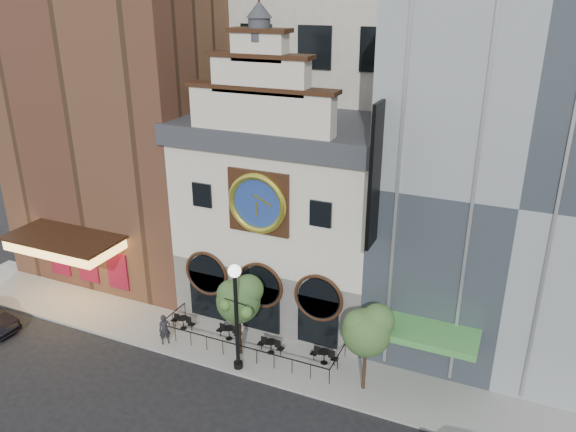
{
  "coord_description": "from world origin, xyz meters",
  "views": [
    {
      "loc": [
        12.99,
        -21.53,
        19.21
      ],
      "look_at": [
        0.83,
        6.0,
        7.12
      ],
      "focal_mm": 35.0,
      "sensor_mm": 36.0,
      "label": 1
    }
  ],
  "objects_px": {
    "pedestrian": "(165,330)",
    "tree_right": "(368,329)",
    "lamppost": "(236,306)",
    "bistro_3": "(324,356)",
    "bistro_0": "(183,322)",
    "bistro_2": "(271,346)",
    "bistro_1": "(229,332)",
    "tree_left": "(239,298)"
  },
  "relations": [
    {
      "from": "bistro_0",
      "to": "bistro_1",
      "type": "bearing_deg",
      "value": 3.19
    },
    {
      "from": "bistro_2",
      "to": "bistro_3",
      "type": "xyz_separation_m",
      "value": [
        3.09,
        0.33,
        0.0
      ]
    },
    {
      "from": "pedestrian",
      "to": "tree_right",
      "type": "height_order",
      "value": "tree_right"
    },
    {
      "from": "bistro_1",
      "to": "bistro_0",
      "type": "bearing_deg",
      "value": -176.81
    },
    {
      "from": "bistro_3",
      "to": "pedestrian",
      "type": "xyz_separation_m",
      "value": [
        -9.1,
        -1.95,
        0.46
      ]
    },
    {
      "from": "bistro_3",
      "to": "bistro_0",
      "type": "bearing_deg",
      "value": -178.36
    },
    {
      "from": "pedestrian",
      "to": "tree_right",
      "type": "bearing_deg",
      "value": -41.58
    },
    {
      "from": "bistro_1",
      "to": "tree_right",
      "type": "xyz_separation_m",
      "value": [
        8.55,
        -1.02,
        3.1
      ]
    },
    {
      "from": "bistro_0",
      "to": "bistro_2",
      "type": "xyz_separation_m",
      "value": [
        5.92,
        -0.07,
        0.0
      ]
    },
    {
      "from": "bistro_0",
      "to": "bistro_1",
      "type": "xyz_separation_m",
      "value": [
        3.08,
        0.17,
        0.0
      ]
    },
    {
      "from": "pedestrian",
      "to": "tree_right",
      "type": "distance_m",
      "value": 12.04
    },
    {
      "from": "tree_right",
      "to": "pedestrian",
      "type": "bearing_deg",
      "value": -175.89
    },
    {
      "from": "bistro_0",
      "to": "pedestrian",
      "type": "height_order",
      "value": "pedestrian"
    },
    {
      "from": "bistro_2",
      "to": "tree_right",
      "type": "height_order",
      "value": "tree_right"
    },
    {
      "from": "lamppost",
      "to": "tree_right",
      "type": "relative_size",
      "value": 1.28
    },
    {
      "from": "bistro_0",
      "to": "bistro_3",
      "type": "distance_m",
      "value": 9.01
    },
    {
      "from": "bistro_1",
      "to": "bistro_2",
      "type": "xyz_separation_m",
      "value": [
        2.84,
        -0.24,
        0.0
      ]
    },
    {
      "from": "pedestrian",
      "to": "lamppost",
      "type": "bearing_deg",
      "value": -49.15
    },
    {
      "from": "bistro_3",
      "to": "tree_right",
      "type": "bearing_deg",
      "value": -22.81
    },
    {
      "from": "bistro_2",
      "to": "tree_left",
      "type": "distance_m",
      "value": 3.54
    },
    {
      "from": "bistro_2",
      "to": "bistro_0",
      "type": "bearing_deg",
      "value": 179.34
    },
    {
      "from": "pedestrian",
      "to": "bistro_1",
      "type": "bearing_deg",
      "value": -15.3
    },
    {
      "from": "bistro_3",
      "to": "tree_left",
      "type": "height_order",
      "value": "tree_left"
    },
    {
      "from": "tree_right",
      "to": "tree_left",
      "type": "bearing_deg",
      "value": 179.13
    },
    {
      "from": "tree_right",
      "to": "lamppost",
      "type": "bearing_deg",
      "value": -170.43
    },
    {
      "from": "tree_right",
      "to": "bistro_0",
      "type": "bearing_deg",
      "value": 175.84
    },
    {
      "from": "bistro_1",
      "to": "bistro_3",
      "type": "relative_size",
      "value": 1.0
    },
    {
      "from": "bistro_2",
      "to": "lamppost",
      "type": "height_order",
      "value": "lamppost"
    },
    {
      "from": "pedestrian",
      "to": "bistro_0",
      "type": "bearing_deg",
      "value": 41.27
    },
    {
      "from": "bistro_0",
      "to": "lamppost",
      "type": "relative_size",
      "value": 0.25
    },
    {
      "from": "bistro_3",
      "to": "pedestrian",
      "type": "relative_size",
      "value": 0.86
    },
    {
      "from": "bistro_1",
      "to": "bistro_3",
      "type": "bearing_deg",
      "value": 0.82
    },
    {
      "from": "tree_left",
      "to": "tree_right",
      "type": "bearing_deg",
      "value": -0.87
    },
    {
      "from": "bistro_0",
      "to": "bistro_3",
      "type": "relative_size",
      "value": 1.0
    },
    {
      "from": "bistro_0",
      "to": "tree_left",
      "type": "height_order",
      "value": "tree_left"
    },
    {
      "from": "bistro_2",
      "to": "tree_right",
      "type": "bearing_deg",
      "value": -7.76
    },
    {
      "from": "bistro_1",
      "to": "bistro_3",
      "type": "xyz_separation_m",
      "value": [
        5.93,
        0.09,
        0.0
      ]
    },
    {
      "from": "lamppost",
      "to": "bistro_3",
      "type": "bearing_deg",
      "value": 36.57
    },
    {
      "from": "bistro_3",
      "to": "bistro_1",
      "type": "bearing_deg",
      "value": -179.18
    },
    {
      "from": "tree_left",
      "to": "tree_right",
      "type": "height_order",
      "value": "tree_left"
    },
    {
      "from": "bistro_0",
      "to": "bistro_3",
      "type": "xyz_separation_m",
      "value": [
        9.01,
        0.26,
        0.0
      ]
    },
    {
      "from": "bistro_0",
      "to": "tree_left",
      "type": "relative_size",
      "value": 0.32
    }
  ]
}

